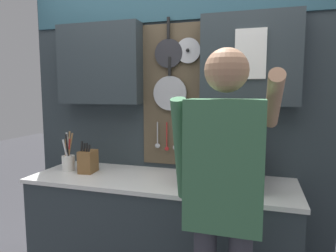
{
  "coord_description": "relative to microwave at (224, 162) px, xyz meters",
  "views": [
    {
      "loc": [
        0.68,
        -2.03,
        1.55
      ],
      "look_at": [
        0.0,
        0.2,
        1.27
      ],
      "focal_mm": 32.0,
      "sensor_mm": 36.0,
      "label": 1
    }
  ],
  "objects": [
    {
      "name": "microwave",
      "position": [
        0.0,
        0.0,
        0.0
      ],
      "size": [
        0.51,
        0.36,
        0.31
      ],
      "color": "black",
      "rests_on": "base_cabinet_counter"
    },
    {
      "name": "utensil_crock",
      "position": [
        -1.24,
        0.0,
        -0.07
      ],
      "size": [
        0.1,
        0.11,
        0.32
      ],
      "color": "white",
      "rests_on": "base_cabinet_counter"
    },
    {
      "name": "person",
      "position": [
        0.06,
        -0.55,
        -0.01
      ],
      "size": [
        0.54,
        0.64,
        1.75
      ],
      "color": "#383842",
      "rests_on": "ground_plane"
    },
    {
      "name": "knife_block",
      "position": [
        -1.06,
        0.0,
        -0.07
      ],
      "size": [
        0.12,
        0.16,
        0.25
      ],
      "color": "brown",
      "rests_on": "base_cabinet_counter"
    },
    {
      "name": "back_wall_unit",
      "position": [
        -0.47,
        0.28,
        0.37
      ],
      "size": [
        2.51,
        0.22,
        2.36
      ],
      "color": "#2D383D",
      "rests_on": "ground_plane"
    },
    {
      "name": "base_cabinet_counter",
      "position": [
        -0.47,
        -0.0,
        -0.61
      ],
      "size": [
        1.94,
        0.63,
        0.91
      ],
      "color": "#2D383D",
      "rests_on": "ground_plane"
    }
  ]
}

